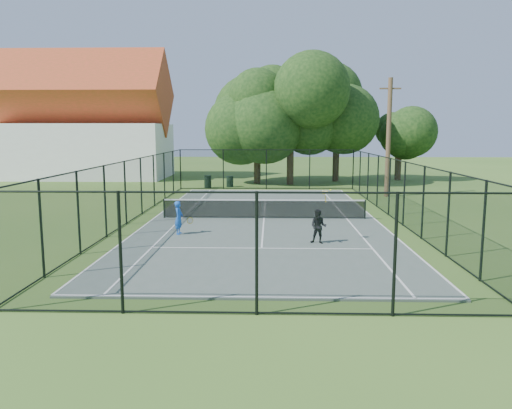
{
  "coord_description": "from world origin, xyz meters",
  "views": [
    {
      "loc": [
        0.32,
        -24.48,
        4.39
      ],
      "look_at": [
        -0.31,
        -3.0,
        1.2
      ],
      "focal_mm": 35.0,
      "sensor_mm": 36.0,
      "label": 1
    }
  ],
  "objects_px": {
    "trash_bin_left": "(208,182)",
    "trash_bin_right": "(230,181)",
    "tennis_net": "(264,208)",
    "player_blue": "(179,218)",
    "utility_pole": "(388,137)",
    "player_black": "(318,226)"
  },
  "relations": [
    {
      "from": "player_blue",
      "to": "player_black",
      "type": "bearing_deg",
      "value": -15.6
    },
    {
      "from": "trash_bin_right",
      "to": "player_blue",
      "type": "height_order",
      "value": "player_blue"
    },
    {
      "from": "trash_bin_left",
      "to": "player_black",
      "type": "distance_m",
      "value": 20.43
    },
    {
      "from": "trash_bin_left",
      "to": "utility_pole",
      "type": "relative_size",
      "value": 0.12
    },
    {
      "from": "trash_bin_left",
      "to": "trash_bin_right",
      "type": "height_order",
      "value": "trash_bin_left"
    },
    {
      "from": "tennis_net",
      "to": "trash_bin_right",
      "type": "height_order",
      "value": "tennis_net"
    },
    {
      "from": "trash_bin_left",
      "to": "utility_pole",
      "type": "bearing_deg",
      "value": -20.7
    },
    {
      "from": "player_blue",
      "to": "trash_bin_right",
      "type": "bearing_deg",
      "value": 87.95
    },
    {
      "from": "trash_bin_left",
      "to": "player_blue",
      "type": "xyz_separation_m",
      "value": [
        1.01,
        -17.7,
        0.27
      ]
    },
    {
      "from": "trash_bin_left",
      "to": "player_blue",
      "type": "bearing_deg",
      "value": -86.75
    },
    {
      "from": "tennis_net",
      "to": "utility_pole",
      "type": "height_order",
      "value": "utility_pole"
    },
    {
      "from": "trash_bin_right",
      "to": "player_blue",
      "type": "relative_size",
      "value": 0.62
    },
    {
      "from": "trash_bin_left",
      "to": "player_black",
      "type": "bearing_deg",
      "value": -70.8
    },
    {
      "from": "tennis_net",
      "to": "player_black",
      "type": "xyz_separation_m",
      "value": [
        2.18,
        -5.51,
        0.15
      ]
    },
    {
      "from": "tennis_net",
      "to": "player_black",
      "type": "relative_size",
      "value": 4.92
    },
    {
      "from": "trash_bin_left",
      "to": "player_black",
      "type": "height_order",
      "value": "player_black"
    },
    {
      "from": "trash_bin_left",
      "to": "utility_pole",
      "type": "distance_m",
      "value": 13.96
    },
    {
      "from": "tennis_net",
      "to": "player_black",
      "type": "height_order",
      "value": "player_black"
    },
    {
      "from": "player_black",
      "to": "player_blue",
      "type": "bearing_deg",
      "value": 164.4
    },
    {
      "from": "trash_bin_right",
      "to": "utility_pole",
      "type": "height_order",
      "value": "utility_pole"
    },
    {
      "from": "tennis_net",
      "to": "player_blue",
      "type": "bearing_deg",
      "value": -132.05
    },
    {
      "from": "tennis_net",
      "to": "utility_pole",
      "type": "bearing_deg",
      "value": 47.98
    }
  ]
}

